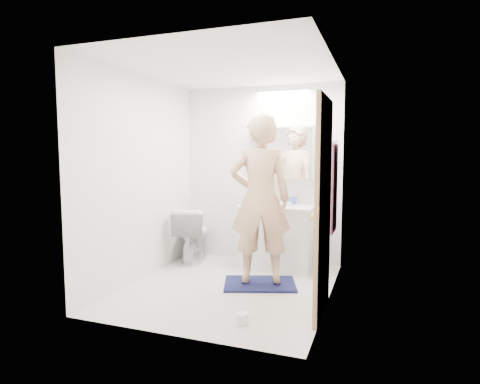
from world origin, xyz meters
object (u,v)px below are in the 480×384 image
at_px(vanity_cabinet, 278,238).
at_px(toilet_paper_roll, 242,318).
at_px(medicine_cabinet, 281,153).
at_px(soap_bottle_b, 270,197).
at_px(soap_bottle_a, 263,195).
at_px(person, 260,199).
at_px(toilet, 193,234).
at_px(toothbrush_cup, 293,201).

xyz_separation_m(vanity_cabinet, toilet_paper_roll, (0.15, -1.81, -0.34)).
bearing_deg(toilet_paper_roll, medicine_cabinet, 94.66).
bearing_deg(medicine_cabinet, soap_bottle_b, -167.45).
relative_size(medicine_cabinet, soap_bottle_a, 3.77).
bearing_deg(medicine_cabinet, person, -89.53).
xyz_separation_m(toilet, person, (1.17, -0.65, 0.61)).
distance_m(vanity_cabinet, soap_bottle_a, 0.62).
distance_m(soap_bottle_b, toothbrush_cup, 0.32).
xyz_separation_m(person, soap_bottle_b, (-0.14, 0.95, -0.08)).
height_order(medicine_cabinet, person, person).
distance_m(person, soap_bottle_a, 0.95).
height_order(medicine_cabinet, toothbrush_cup, medicine_cabinet).
xyz_separation_m(person, toothbrush_cup, (0.18, 0.93, -0.11)).
xyz_separation_m(medicine_cabinet, toilet_paper_roll, (0.16, -2.02, -1.45)).
relative_size(person, toothbrush_cup, 17.80).
xyz_separation_m(person, toilet_paper_roll, (0.16, -1.04, -0.93)).
xyz_separation_m(medicine_cabinet, toothbrush_cup, (0.19, -0.05, -0.63)).
bearing_deg(toilet, medicine_cabinet, -176.04).
height_order(medicine_cabinet, soap_bottle_a, medicine_cabinet).
xyz_separation_m(toilet, soap_bottle_a, (0.93, 0.27, 0.56)).
bearing_deg(toothbrush_cup, medicine_cabinet, 164.96).
relative_size(toilet, toothbrush_cup, 7.14).
height_order(toilet, toothbrush_cup, toothbrush_cup).
distance_m(medicine_cabinet, soap_bottle_a, 0.61).
relative_size(person, soap_bottle_a, 8.02).
distance_m(toilet, soap_bottle_a, 1.12).
xyz_separation_m(vanity_cabinet, person, (-0.01, -0.77, 0.59)).
distance_m(toothbrush_cup, toilet_paper_roll, 2.13).
bearing_deg(medicine_cabinet, toilet_paper_roll, -85.34).
distance_m(toilet, person, 1.47).
bearing_deg(person, toilet, -47.64).
xyz_separation_m(soap_bottle_a, toothbrush_cup, (0.42, 0.01, -0.07)).
relative_size(medicine_cabinet, toilet_paper_roll, 8.00).
xyz_separation_m(medicine_cabinet, toilet, (-1.16, -0.33, -1.12)).
bearing_deg(soap_bottle_a, toilet, -164.18).
distance_m(vanity_cabinet, soap_bottle_b, 0.57).
bearing_deg(soap_bottle_a, person, -75.44).
xyz_separation_m(medicine_cabinet, person, (0.01, -0.98, -0.52)).
relative_size(toothbrush_cup, toilet_paper_roll, 0.96).
height_order(soap_bottle_a, toilet_paper_roll, soap_bottle_a).
bearing_deg(person, soap_bottle_a, -94.05).
height_order(medicine_cabinet, toilet, medicine_cabinet).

